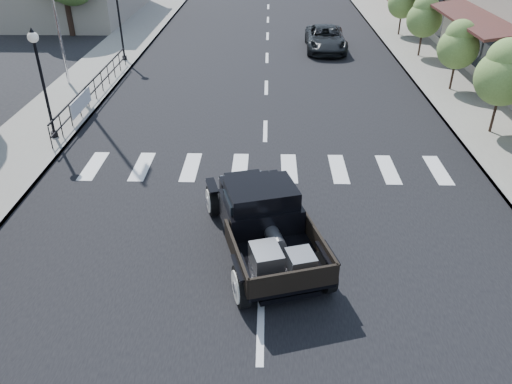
{
  "coord_description": "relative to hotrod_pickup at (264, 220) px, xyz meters",
  "views": [
    {
      "loc": [
        0.09,
        -10.35,
        7.57
      ],
      "look_at": [
        -0.19,
        0.8,
        1.0
      ],
      "focal_mm": 35.0,
      "sensor_mm": 36.0,
      "label": 1
    }
  ],
  "objects": [
    {
      "name": "lamp_post_b",
      "position": [
        -7.62,
        6.33,
        1.19
      ],
      "size": [
        0.36,
        0.36,
        3.83
      ],
      "primitive_type": null,
      "color": "black",
      "rests_on": "sidewalk_left"
    },
    {
      "name": "small_tree_e",
      "position": [
        8.28,
        22.51,
        0.79
      ],
      "size": [
        1.81,
        1.81,
        3.01
      ],
      "primitive_type": null,
      "color": "#5D7F3A",
      "rests_on": "sidewalk_right"
    },
    {
      "name": "sidewalk_left",
      "position": [
        -8.52,
        15.33,
        -0.79
      ],
      "size": [
        3.0,
        80.0,
        0.15
      ],
      "primitive_type": "cube",
      "color": "gray",
      "rests_on": "ground"
    },
    {
      "name": "small_tree_b",
      "position": [
        8.28,
        7.22,
        0.92
      ],
      "size": [
        1.96,
        1.96,
        3.27
      ],
      "primitive_type": null,
      "color": "#5D7F3A",
      "rests_on": "sidewalk_right"
    },
    {
      "name": "banner",
      "position": [
        -7.24,
        8.33,
        -0.42
      ],
      "size": [
        0.04,
        2.2,
        0.6
      ],
      "primitive_type": null,
      "color": "silver",
      "rests_on": "sidewalk_left"
    },
    {
      "name": "road",
      "position": [
        -0.02,
        15.33,
        -0.86
      ],
      "size": [
        14.0,
        80.0,
        0.02
      ],
      "primitive_type": "cube",
      "color": "black",
      "rests_on": "ground"
    },
    {
      "name": "lamp_post_c",
      "position": [
        -7.62,
        16.33,
        1.19
      ],
      "size": [
        0.36,
        0.36,
        3.83
      ],
      "primitive_type": null,
      "color": "black",
      "rests_on": "sidewalk_left"
    },
    {
      "name": "second_car",
      "position": [
        3.31,
        19.05,
        -0.21
      ],
      "size": [
        2.27,
        4.77,
        1.31
      ],
      "primitive_type": "imported",
      "rotation": [
        0.0,
        0.0,
        -0.02
      ],
      "color": "black",
      "rests_on": "ground"
    },
    {
      "name": "road_markings",
      "position": [
        -0.02,
        10.33,
        -0.87
      ],
      "size": [
        12.0,
        60.0,
        0.06
      ],
      "primitive_type": null,
      "color": "silver",
      "rests_on": "ground"
    },
    {
      "name": "small_tree_d",
      "position": [
        8.28,
        17.57,
        0.81
      ],
      "size": [
        1.83,
        1.83,
        3.06
      ],
      "primitive_type": null,
      "color": "#5D7F3A",
      "rests_on": "sidewalk_right"
    },
    {
      "name": "sidewalk_right",
      "position": [
        8.48,
        15.33,
        -0.79
      ],
      "size": [
        3.0,
        80.0,
        0.15
      ],
      "primitive_type": "cube",
      "color": "gray",
      "rests_on": "ground"
    },
    {
      "name": "ground",
      "position": [
        -0.02,
        0.33,
        -0.87
      ],
      "size": [
        120.0,
        120.0,
        0.0
      ],
      "primitive_type": "plane",
      "color": "black",
      "rests_on": "ground"
    },
    {
      "name": "hotrod_pickup",
      "position": [
        0.0,
        0.0,
        0.0
      ],
      "size": [
        3.63,
        5.46,
        1.74
      ],
      "primitive_type": null,
      "rotation": [
        0.0,
        0.0,
        0.28
      ],
      "color": "black",
      "rests_on": "ground"
    },
    {
      "name": "railing",
      "position": [
        -7.32,
        10.33,
        -0.22
      ],
      "size": [
        0.08,
        10.0,
        1.0
      ],
      "primitive_type": null,
      "color": "black",
      "rests_on": "sidewalk_left"
    },
    {
      "name": "small_tree_c",
      "position": [
        8.28,
        11.99,
        0.74
      ],
      "size": [
        1.76,
        1.76,
        2.93
      ],
      "primitive_type": null,
      "color": "#5D7F3A",
      "rests_on": "sidewalk_right"
    }
  ]
}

